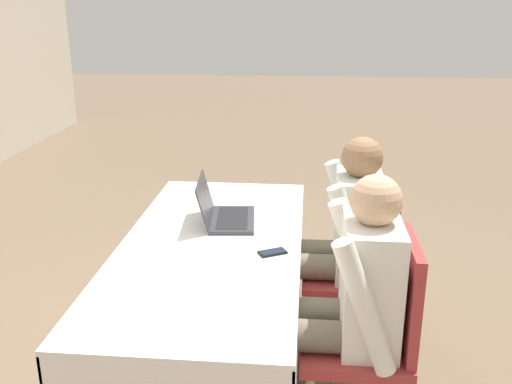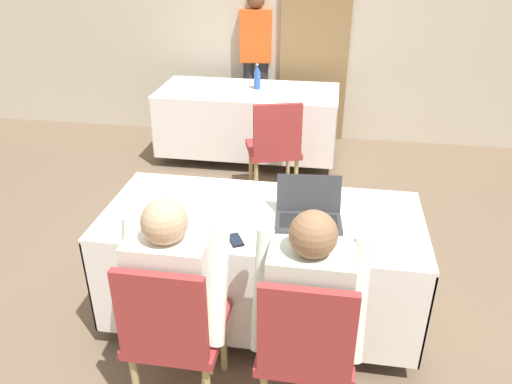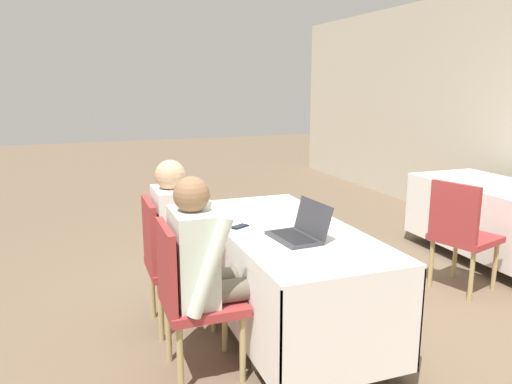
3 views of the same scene
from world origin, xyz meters
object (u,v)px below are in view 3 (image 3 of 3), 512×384
object	(u,v)px
cell_phone	(239,227)
person_checkered_shirt	(184,233)
chair_near_left	(169,258)
person_white_shirt	(207,264)
laptop	(299,232)
chair_far_spare	(461,231)
chair_near_right	(190,293)

from	to	relation	value
cell_phone	person_checkered_shirt	bearing A→B (deg)	-151.92
chair_near_left	person_white_shirt	bearing A→B (deg)	-170.55
laptop	person_white_shirt	world-z (taller)	person_white_shirt
laptop	cell_phone	size ratio (longest dim) A/B	2.80
chair_near_left	person_white_shirt	distance (m)	0.65
laptop	chair_near_left	world-z (taller)	laptop
chair_far_spare	person_checkered_shirt	bearing A→B (deg)	67.93
person_white_shirt	cell_phone	bearing A→B (deg)	-38.84
chair_near_right	person_white_shirt	distance (m)	0.19
laptop	chair_far_spare	distance (m)	1.66
chair_near_right	person_white_shirt	xyz separation A→B (m)	(0.00, 0.10, 0.16)
laptop	cell_phone	world-z (taller)	laptop
cell_phone	chair_near_right	size ratio (longest dim) A/B	0.15
chair_far_spare	person_checkered_shirt	size ratio (longest dim) A/B	0.78
chair_near_left	chair_far_spare	world-z (taller)	same
chair_near_right	chair_far_spare	world-z (taller)	same
laptop	cell_phone	xyz separation A→B (m)	(-0.36, -0.26, -0.04)
laptop	chair_near_right	distance (m)	0.75
cell_phone	laptop	bearing A→B (deg)	8.11
cell_phone	chair_near_right	world-z (taller)	chair_near_right
chair_near_left	person_checkered_shirt	world-z (taller)	person_checkered_shirt
chair_far_spare	person_white_shirt	xyz separation A→B (m)	(0.43, -2.19, 0.16)
cell_phone	chair_near_right	bearing A→B (deg)	-75.08
person_checkered_shirt	person_white_shirt	bearing A→B (deg)	-180.00
cell_phone	chair_near_left	size ratio (longest dim) A/B	0.15
cell_phone	chair_near_left	bearing A→B (deg)	-145.10
cell_phone	person_checkered_shirt	world-z (taller)	person_checkered_shirt
cell_phone	chair_near_left	xyz separation A→B (m)	(-0.22, -0.43, -0.23)
chair_far_spare	person_checkered_shirt	distance (m)	2.20
cell_phone	person_white_shirt	size ratio (longest dim) A/B	0.12
laptop	chair_near_left	xyz separation A→B (m)	(-0.57, -0.69, -0.27)
person_checkered_shirt	laptop	bearing A→B (deg)	-134.14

